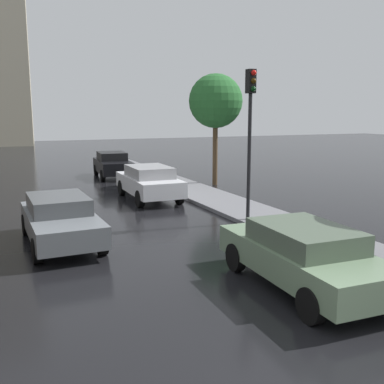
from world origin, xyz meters
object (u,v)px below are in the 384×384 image
at_px(traffic_light, 250,118).
at_px(car_green_mid_road, 303,255).
at_px(car_white_near_kerb, 149,182).
at_px(car_black_behind_camera, 113,164).
at_px(street_tree_near, 216,101).
at_px(car_grey_far_lane, 60,219).

bearing_deg(traffic_light, car_green_mid_road, -109.47).
bearing_deg(car_green_mid_road, car_white_near_kerb, 91.10).
relative_size(car_black_behind_camera, street_tree_near, 0.75).
bearing_deg(car_black_behind_camera, car_green_mid_road, -87.18).
height_order(car_black_behind_camera, street_tree_near, street_tree_near).
distance_m(car_white_near_kerb, car_black_behind_camera, 7.36).
height_order(car_white_near_kerb, car_grey_far_lane, car_white_near_kerb).
height_order(traffic_light, street_tree_near, street_tree_near).
relative_size(car_white_near_kerb, car_grey_far_lane, 1.01).
distance_m(car_white_near_kerb, car_grey_far_lane, 6.87).
height_order(car_grey_far_lane, traffic_light, traffic_light).
bearing_deg(car_black_behind_camera, traffic_light, -79.40).
xyz_separation_m(car_black_behind_camera, street_tree_near, (4.13, -4.91, 3.48)).
distance_m(traffic_light, street_tree_near, 8.33).
relative_size(car_white_near_kerb, street_tree_near, 0.79).
bearing_deg(street_tree_near, traffic_light, -109.14).
height_order(car_green_mid_road, street_tree_near, street_tree_near).
height_order(car_black_behind_camera, traffic_light, traffic_light).
xyz_separation_m(car_white_near_kerb, car_grey_far_lane, (-4.39, -5.27, -0.06)).
xyz_separation_m(car_white_near_kerb, car_black_behind_camera, (0.26, 7.35, -0.02)).
height_order(car_white_near_kerb, street_tree_near, street_tree_near).
height_order(car_white_near_kerb, traffic_light, traffic_light).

